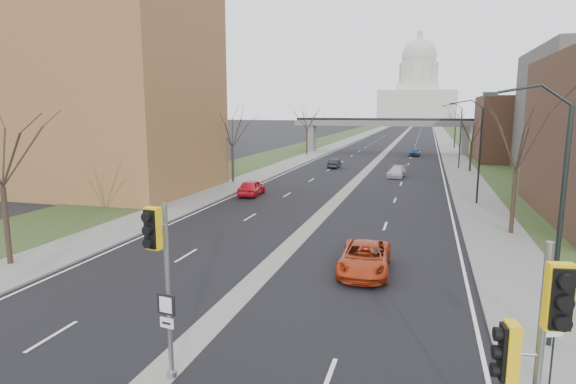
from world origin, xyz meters
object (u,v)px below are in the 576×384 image
at_px(car_left_far, 334,163).
at_px(car_right_mid, 397,172).
at_px(car_left_near, 252,187).
at_px(car_right_far, 415,152).
at_px(signal_pole_median, 160,261).
at_px(signal_pole_right, 534,343).
at_px(car_right_near, 365,258).
at_px(speed_limit_sign, 554,339).

height_order(car_left_far, car_right_mid, car_right_mid).
relative_size(car_left_near, car_right_mid, 1.02).
bearing_deg(car_left_near, car_left_far, -102.46).
distance_m(car_left_near, car_left_far, 23.81).
bearing_deg(car_right_far, signal_pole_median, -90.38).
distance_m(car_left_near, car_right_far, 46.69).
bearing_deg(signal_pole_median, car_left_far, 103.61).
bearing_deg(signal_pole_right, car_left_near, 109.29).
bearing_deg(car_right_far, signal_pole_right, -83.43).
distance_m(car_right_near, car_right_far, 63.47).
bearing_deg(car_left_near, car_right_near, 120.40).
bearing_deg(car_right_near, car_right_mid, 88.35).
xyz_separation_m(car_left_far, car_right_mid, (8.90, -7.03, 0.02)).
relative_size(signal_pole_median, car_right_far, 1.28).
relative_size(signal_pole_median, car_left_far, 1.44).
relative_size(signal_pole_median, car_right_near, 1.03).
bearing_deg(car_left_near, speed_limit_sign, 120.39).
height_order(signal_pole_median, car_left_near, signal_pole_median).
distance_m(signal_pole_right, car_left_far, 57.97).
distance_m(car_left_near, car_right_near, 22.86).
height_order(speed_limit_sign, car_left_far, speed_limit_sign).
bearing_deg(signal_pole_right, car_left_far, 94.97).
xyz_separation_m(signal_pole_right, car_left_near, (-17.77, 32.53, -2.89)).
distance_m(signal_pole_right, car_left_near, 37.18).
bearing_deg(car_right_far, car_left_far, -112.40).
relative_size(signal_pole_right, car_right_far, 1.32).
xyz_separation_m(signal_pole_median, speed_limit_sign, (10.73, 2.34, -2.00)).
distance_m(signal_pole_right, car_right_mid, 49.45).
bearing_deg(signal_pole_right, car_right_near, 99.99).
bearing_deg(car_right_mid, car_right_near, -82.68).
height_order(car_right_near, car_right_mid, car_right_near).
height_order(speed_limit_sign, car_right_near, speed_limit_sign).
distance_m(signal_pole_median, car_right_near, 12.70).
bearing_deg(car_right_near, signal_pole_median, -113.63).
bearing_deg(car_right_mid, signal_pole_median, -88.32).
bearing_deg(car_left_far, signal_pole_median, 95.34).
bearing_deg(signal_pole_median, car_right_near, 77.23).
height_order(car_left_near, car_left_far, car_left_near).
relative_size(signal_pole_median, car_right_mid, 1.23).
relative_size(car_left_far, car_right_near, 0.71).
relative_size(car_right_mid, car_right_far, 1.04).
height_order(signal_pole_median, speed_limit_sign, signal_pole_median).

